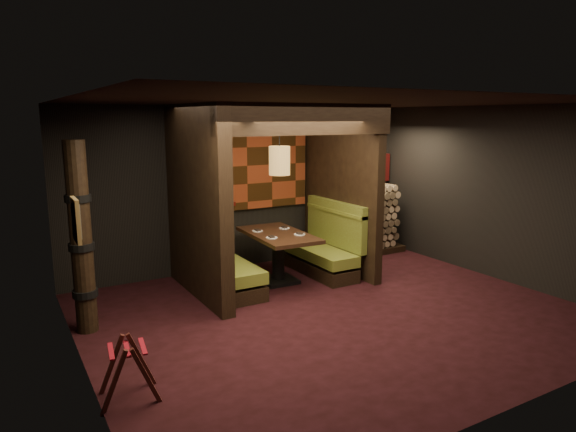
# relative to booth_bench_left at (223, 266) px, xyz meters

# --- Properties ---
(floor) EXTENTS (6.50, 5.50, 0.02)m
(floor) POSITION_rel_booth_bench_left_xyz_m (0.96, -1.65, -0.41)
(floor) COLOR black
(floor) RESTS_ON ground
(ceiling) EXTENTS (6.50, 5.50, 0.02)m
(ceiling) POSITION_rel_booth_bench_left_xyz_m (0.96, -1.65, 2.46)
(ceiling) COLOR black
(ceiling) RESTS_ON ground
(wall_back) EXTENTS (6.50, 0.02, 2.85)m
(wall_back) POSITION_rel_booth_bench_left_xyz_m (0.96, 1.11, 1.02)
(wall_back) COLOR black
(wall_back) RESTS_ON ground
(wall_front) EXTENTS (6.50, 0.02, 2.85)m
(wall_front) POSITION_rel_booth_bench_left_xyz_m (0.96, -4.41, 1.02)
(wall_front) COLOR black
(wall_front) RESTS_ON ground
(wall_left) EXTENTS (0.02, 5.50, 2.85)m
(wall_left) POSITION_rel_booth_bench_left_xyz_m (-2.30, -1.65, 1.02)
(wall_left) COLOR black
(wall_left) RESTS_ON ground
(wall_right) EXTENTS (0.02, 5.50, 2.85)m
(wall_right) POSITION_rel_booth_bench_left_xyz_m (4.22, -1.65, 1.02)
(wall_right) COLOR black
(wall_right) RESTS_ON ground
(partition_left) EXTENTS (0.20, 2.20, 2.85)m
(partition_left) POSITION_rel_booth_bench_left_xyz_m (-0.39, -0.00, 1.02)
(partition_left) COLOR black
(partition_left) RESTS_ON floor
(partition_right) EXTENTS (0.15, 2.10, 2.85)m
(partition_right) POSITION_rel_booth_bench_left_xyz_m (2.26, 0.05, 1.02)
(partition_right) COLOR black
(partition_right) RESTS_ON floor
(header_beam) EXTENTS (2.85, 0.18, 0.44)m
(header_beam) POSITION_rel_booth_bench_left_xyz_m (0.94, -0.95, 2.23)
(header_beam) COLOR black
(header_beam) RESTS_ON partition_left
(tapa_back_panel) EXTENTS (2.40, 0.06, 1.55)m
(tapa_back_panel) POSITION_rel_booth_bench_left_xyz_m (0.94, 1.06, 1.42)
(tapa_back_panel) COLOR #9A3B1B
(tapa_back_panel) RESTS_ON wall_back
(tapa_side_panel) EXTENTS (0.04, 1.85, 1.45)m
(tapa_side_panel) POSITION_rel_booth_bench_left_xyz_m (-0.27, 0.17, 1.45)
(tapa_side_panel) COLOR #9A3B1B
(tapa_side_panel) RESTS_ON partition_left
(lacquer_shelf) EXTENTS (0.60, 0.12, 0.07)m
(lacquer_shelf) POSITION_rel_booth_bench_left_xyz_m (0.36, 1.00, 0.78)
(lacquer_shelf) COLOR #60120C
(lacquer_shelf) RESTS_ON wall_back
(booth_bench_left) EXTENTS (0.68, 1.60, 1.14)m
(booth_bench_left) POSITION_rel_booth_bench_left_xyz_m (0.00, 0.00, 0.00)
(booth_bench_left) COLOR black
(booth_bench_left) RESTS_ON floor
(booth_bench_right) EXTENTS (0.68, 1.60, 1.14)m
(booth_bench_right) POSITION_rel_booth_bench_left_xyz_m (1.89, 0.00, 0.00)
(booth_bench_right) COLOR black
(booth_bench_right) RESTS_ON floor
(dining_table) EXTENTS (0.93, 1.60, 0.82)m
(dining_table) POSITION_rel_booth_bench_left_xyz_m (0.95, -0.06, 0.19)
(dining_table) COLOR black
(dining_table) RESTS_ON floor
(place_settings) EXTENTS (0.70, 0.74, 0.03)m
(place_settings) POSITION_rel_booth_bench_left_xyz_m (0.95, -0.06, 0.43)
(place_settings) COLOR white
(place_settings) RESTS_ON dining_table
(pendant_lamp) EXTENTS (0.33, 0.33, 1.08)m
(pendant_lamp) POSITION_rel_booth_bench_left_xyz_m (0.95, -0.11, 1.59)
(pendant_lamp) COLOR olive
(pendant_lamp) RESTS_ON ceiling
(framed_picture) EXTENTS (0.05, 0.36, 0.46)m
(framed_picture) POSITION_rel_booth_bench_left_xyz_m (-2.25, -1.55, 1.22)
(framed_picture) COLOR olive
(framed_picture) RESTS_ON wall_left
(luggage_rack) EXTENTS (0.62, 0.47, 0.62)m
(luggage_rack) POSITION_rel_booth_bench_left_xyz_m (-2.01, -2.42, -0.09)
(luggage_rack) COLOR #421914
(luggage_rack) RESTS_ON floor
(totem_column) EXTENTS (0.31, 0.31, 2.40)m
(totem_column) POSITION_rel_booth_bench_left_xyz_m (-2.09, -0.55, 0.79)
(totem_column) COLOR black
(totem_column) RESTS_ON floor
(firewood_stack) EXTENTS (1.73, 0.70, 1.36)m
(firewood_stack) POSITION_rel_booth_bench_left_xyz_m (3.25, 0.70, 0.28)
(firewood_stack) COLOR black
(firewood_stack) RESTS_ON floor
(mosaic_header) EXTENTS (1.83, 0.10, 0.56)m
(mosaic_header) POSITION_rel_booth_bench_left_xyz_m (3.25, 1.03, 1.24)
(mosaic_header) COLOR maroon
(mosaic_header) RESTS_ON wall_back
(bay_front_post) EXTENTS (0.08, 0.08, 2.85)m
(bay_front_post) POSITION_rel_booth_bench_left_xyz_m (2.35, 0.31, 1.02)
(bay_front_post) COLOR black
(bay_front_post) RESTS_ON floor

